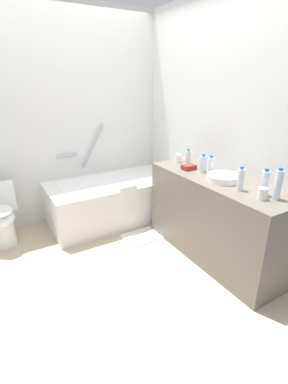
{
  "coord_description": "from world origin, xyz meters",
  "views": [
    {
      "loc": [
        -0.84,
        -2.26,
        1.72
      ],
      "look_at": [
        0.57,
        0.16,
        0.6
      ],
      "focal_mm": 26.27,
      "sensor_mm": 36.0,
      "label": 1
    }
  ],
  "objects_px": {
    "water_bottle_0": "(211,166)",
    "bathtub": "(114,199)",
    "water_bottle_4": "(241,179)",
    "drinking_glass_1": "(263,194)",
    "water_bottle_5": "(203,164)",
    "amenity_basket": "(189,167)",
    "drinking_glass_0": "(178,158)",
    "toilet": "(0,216)",
    "water_bottle_2": "(265,183)",
    "bath_mat": "(146,235)",
    "water_bottle_3": "(278,185)",
    "sink_faucet": "(237,175)",
    "water_bottle_1": "(188,158)",
    "sink_basin": "(223,178)"
  },
  "relations": [
    {
      "from": "sink_basin",
      "to": "water_bottle_1",
      "type": "distance_m",
      "value": 0.56
    },
    {
      "from": "water_bottle_0",
      "to": "water_bottle_4",
      "type": "height_order",
      "value": "water_bottle_4"
    },
    {
      "from": "bath_mat",
      "to": "bathtub",
      "type": "bearing_deg",
      "value": 102.5
    },
    {
      "from": "water_bottle_0",
      "to": "drinking_glass_0",
      "type": "xyz_separation_m",
      "value": [
        0.0,
        0.53,
        -0.05
      ]
    },
    {
      "from": "water_bottle_4",
      "to": "amenity_basket",
      "type": "bearing_deg",
      "value": 89.69
    },
    {
      "from": "water_bottle_4",
      "to": "amenity_basket",
      "type": "relative_size",
      "value": 1.5
    },
    {
      "from": "water_bottle_1",
      "to": "amenity_basket",
      "type": "xyz_separation_m",
      "value": [
        -0.07,
        -0.11,
        -0.06
      ]
    },
    {
      "from": "amenity_basket",
      "to": "drinking_glass_1",
      "type": "bearing_deg",
      "value": -90.13
    },
    {
      "from": "bathtub",
      "to": "water_bottle_0",
      "type": "relative_size",
      "value": 8.29
    },
    {
      "from": "bathtub",
      "to": "drinking_glass_1",
      "type": "distance_m",
      "value": 1.97
    },
    {
      "from": "amenity_basket",
      "to": "water_bottle_5",
      "type": "bearing_deg",
      "value": -63.58
    },
    {
      "from": "water_bottle_0",
      "to": "drinking_glass_0",
      "type": "bearing_deg",
      "value": 89.84
    },
    {
      "from": "water_bottle_2",
      "to": "water_bottle_0",
      "type": "bearing_deg",
      "value": 90.14
    },
    {
      "from": "bath_mat",
      "to": "water_bottle_2",
      "type": "bearing_deg",
      "value": -69.73
    },
    {
      "from": "water_bottle_4",
      "to": "drinking_glass_1",
      "type": "height_order",
      "value": "water_bottle_4"
    },
    {
      "from": "water_bottle_5",
      "to": "amenity_basket",
      "type": "xyz_separation_m",
      "value": [
        -0.07,
        0.14,
        -0.06
      ]
    },
    {
      "from": "water_bottle_0",
      "to": "water_bottle_3",
      "type": "height_order",
      "value": "water_bottle_3"
    },
    {
      "from": "bath_mat",
      "to": "amenity_basket",
      "type": "bearing_deg",
      "value": -39.79
    },
    {
      "from": "sink_basin",
      "to": "water_bottle_1",
      "type": "bearing_deg",
      "value": 87.58
    },
    {
      "from": "water_bottle_5",
      "to": "drinking_glass_0",
      "type": "height_order",
      "value": "water_bottle_5"
    },
    {
      "from": "water_bottle_0",
      "to": "drinking_glass_1",
      "type": "xyz_separation_m",
      "value": [
        -0.08,
        -0.67,
        -0.04
      ]
    },
    {
      "from": "water_bottle_5",
      "to": "drinking_glass_1",
      "type": "bearing_deg",
      "value": -95.11
    },
    {
      "from": "toilet",
      "to": "water_bottle_3",
      "type": "relative_size",
      "value": 2.64
    },
    {
      "from": "water_bottle_4",
      "to": "drinking_glass_1",
      "type": "xyz_separation_m",
      "value": [
        0.0,
        -0.23,
        -0.05
      ]
    },
    {
      "from": "drinking_glass_1",
      "to": "toilet",
      "type": "bearing_deg",
      "value": 134.13
    },
    {
      "from": "bathtub",
      "to": "bath_mat",
      "type": "height_order",
      "value": "bathtub"
    },
    {
      "from": "bathtub",
      "to": "water_bottle_5",
      "type": "height_order",
      "value": "bathtub"
    },
    {
      "from": "water_bottle_5",
      "to": "drinking_glass_1",
      "type": "height_order",
      "value": "water_bottle_5"
    },
    {
      "from": "drinking_glass_0",
      "to": "amenity_basket",
      "type": "distance_m",
      "value": 0.3
    },
    {
      "from": "bathtub",
      "to": "toilet",
      "type": "xyz_separation_m",
      "value": [
        -1.33,
        0.06,
        0.06
      ]
    },
    {
      "from": "toilet",
      "to": "water_bottle_0",
      "type": "bearing_deg",
      "value": 57.69
    },
    {
      "from": "sink_faucet",
      "to": "bath_mat",
      "type": "xyz_separation_m",
      "value": [
        -0.58,
        0.73,
        -0.87
      ]
    },
    {
      "from": "water_bottle_0",
      "to": "amenity_basket",
      "type": "xyz_separation_m",
      "value": [
        -0.07,
        0.24,
        -0.07
      ]
    },
    {
      "from": "water_bottle_2",
      "to": "bath_mat",
      "type": "xyz_separation_m",
      "value": [
        -0.43,
        1.16,
        -0.95
      ]
    },
    {
      "from": "water_bottle_4",
      "to": "bath_mat",
      "type": "distance_m",
      "value": 1.4
    },
    {
      "from": "water_bottle_0",
      "to": "drinking_glass_0",
      "type": "height_order",
      "value": "water_bottle_0"
    },
    {
      "from": "water_bottle_0",
      "to": "bathtub",
      "type": "bearing_deg",
      "value": 116.24
    },
    {
      "from": "bathtub",
      "to": "water_bottle_5",
      "type": "relative_size",
      "value": 8.74
    },
    {
      "from": "water_bottle_1",
      "to": "water_bottle_2",
      "type": "height_order",
      "value": "water_bottle_2"
    },
    {
      "from": "bathtub",
      "to": "bath_mat",
      "type": "relative_size",
      "value": 2.99
    },
    {
      "from": "sink_basin",
      "to": "water_bottle_2",
      "type": "relative_size",
      "value": 1.32
    },
    {
      "from": "water_bottle_2",
      "to": "bath_mat",
      "type": "bearing_deg",
      "value": 110.27
    },
    {
      "from": "bathtub",
      "to": "drinking_glass_0",
      "type": "relative_size",
      "value": 18.75
    },
    {
      "from": "sink_basin",
      "to": "amenity_basket",
      "type": "distance_m",
      "value": 0.44
    },
    {
      "from": "sink_faucet",
      "to": "water_bottle_5",
      "type": "height_order",
      "value": "water_bottle_5"
    },
    {
      "from": "water_bottle_0",
      "to": "water_bottle_5",
      "type": "relative_size",
      "value": 1.05
    },
    {
      "from": "toilet",
      "to": "water_bottle_2",
      "type": "height_order",
      "value": "water_bottle_2"
    },
    {
      "from": "water_bottle_2",
      "to": "drinking_glass_0",
      "type": "bearing_deg",
      "value": 90.01
    },
    {
      "from": "drinking_glass_1",
      "to": "amenity_basket",
      "type": "xyz_separation_m",
      "value": [
        0.0,
        0.92,
        -0.02
      ]
    },
    {
      "from": "toilet",
      "to": "water_bottle_5",
      "type": "relative_size",
      "value": 3.66
    }
  ]
}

